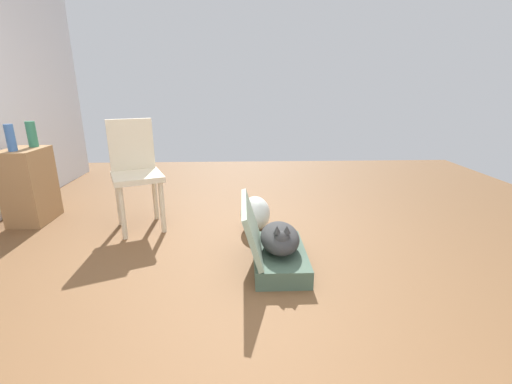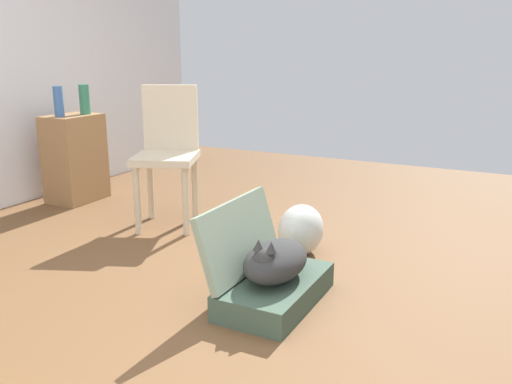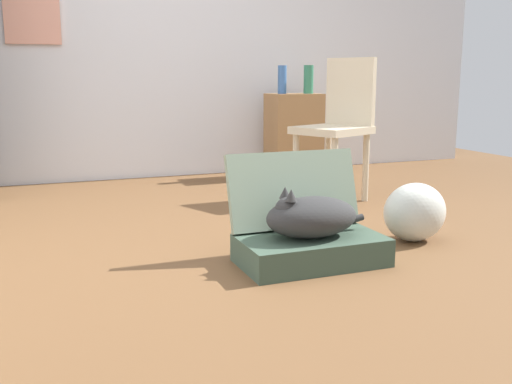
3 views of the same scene
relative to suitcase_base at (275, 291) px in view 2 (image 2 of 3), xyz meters
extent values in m
plane|color=brown|center=(-0.16, 0.46, -0.07)|extent=(7.68, 7.68, 0.00)
cube|color=#384C3D|center=(0.00, 0.00, 0.00)|extent=(0.67, 0.38, 0.13)
cube|color=gray|center=(0.00, 0.20, 0.25)|extent=(0.67, 0.14, 0.37)
ellipsoid|color=#2D2D2D|center=(0.00, 0.00, 0.16)|extent=(0.44, 0.28, 0.19)
sphere|color=#2D2D2D|center=(-0.12, 0.00, 0.20)|extent=(0.12, 0.12, 0.12)
cone|color=#2D2D2D|center=(-0.12, -0.03, 0.28)|extent=(0.05, 0.05, 0.05)
cone|color=#2D2D2D|center=(-0.12, 0.03, 0.28)|extent=(0.05, 0.05, 0.05)
cylinder|color=#2D2D2D|center=(0.20, 0.04, 0.11)|extent=(0.20, 0.03, 0.07)
ellipsoid|color=silver|center=(0.68, 0.15, 0.09)|extent=(0.35, 0.27, 0.31)
cube|color=olive|center=(0.98, 2.31, 0.29)|extent=(0.44, 0.32, 0.71)
cylinder|color=#38609E|center=(0.87, 2.32, 0.77)|extent=(0.07, 0.07, 0.24)
cylinder|color=#2D7051|center=(1.09, 2.26, 0.77)|extent=(0.08, 0.08, 0.24)
cylinder|color=beige|center=(0.52, 1.29, 0.17)|extent=(0.04, 0.04, 0.47)
cylinder|color=beige|center=(0.66, 0.98, 0.17)|extent=(0.04, 0.04, 0.47)
cylinder|color=beige|center=(0.85, 1.43, 0.17)|extent=(0.04, 0.04, 0.47)
cylinder|color=beige|center=(0.98, 1.13, 0.17)|extent=(0.04, 0.04, 0.47)
cube|color=beige|center=(0.75, 1.21, 0.43)|extent=(0.58, 0.56, 0.05)
cube|color=beige|center=(0.94, 1.29, 0.69)|extent=(0.19, 0.38, 0.47)
camera|label=1|loc=(-2.26, 0.26, 1.21)|focal=24.07mm
camera|label=2|loc=(-2.26, -1.06, 1.16)|focal=38.05mm
camera|label=3|loc=(-1.18, -2.33, 0.79)|focal=40.91mm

